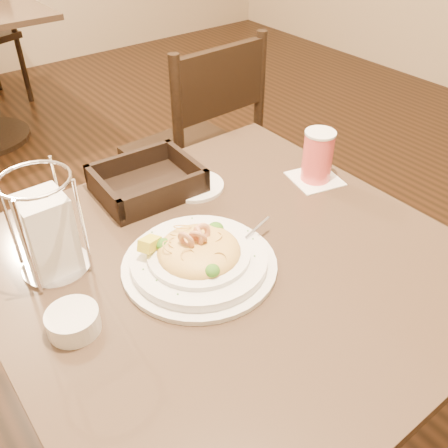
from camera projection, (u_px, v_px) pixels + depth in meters
main_table at (229, 337)px, 1.15m from camera, size 0.90×0.90×0.75m
dining_chair_near at (199, 149)px, 1.90m from camera, size 0.44×0.44×0.93m
pasta_bowl at (199, 257)px, 0.98m from camera, size 0.34×0.31×0.10m
drink_glass at (318, 157)px, 1.22m from camera, size 0.14×0.14×0.13m
bread_basket at (147, 183)px, 1.20m from camera, size 0.25×0.20×0.07m
napkin_caddy at (48, 232)px, 0.94m from camera, size 0.13×0.13×0.21m
side_plate at (195, 186)px, 1.22m from camera, size 0.16×0.16×0.01m
butter_ramekin at (73, 321)px, 0.85m from camera, size 0.10×0.10×0.04m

